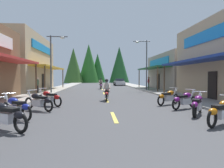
{
  "coord_description": "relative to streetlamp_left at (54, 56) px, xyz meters",
  "views": [
    {
      "loc": [
        -0.71,
        -0.17,
        1.7
      ],
      "look_at": [
        0.95,
        22.65,
        0.92
      ],
      "focal_mm": 33.11,
      "sensor_mm": 36.0,
      "label": 1
    }
  ],
  "objects": [
    {
      "name": "ground",
      "position": [
        5.01,
        1.78,
        -3.9
      ],
      "size": [
        9.88,
        75.6,
        0.1
      ],
      "primitive_type": "cube",
      "color": "#424244"
    },
    {
      "name": "sidewalk_left",
      "position": [
        -1.23,
        1.78,
        -3.79
      ],
      "size": [
        2.61,
        75.6,
        0.12
      ],
      "primitive_type": "cube",
      "color": "#9E9991",
      "rests_on": "ground"
    },
    {
      "name": "sidewalk_right",
      "position": [
        11.26,
        1.78,
        -3.79
      ],
      "size": [
        2.61,
        75.6,
        0.12
      ],
      "primitive_type": "cube",
      "color": "#9E9991",
      "rests_on": "ground"
    },
    {
      "name": "centerline_dashes",
      "position": [
        5.01,
        5.71,
        -3.84
      ],
      "size": [
        0.16,
        49.85,
        0.01
      ],
      "color": "#E0C64C",
      "rests_on": "ground"
    },
    {
      "name": "storefront_left_far",
      "position": [
        -6.23,
        5.49,
        -0.45
      ],
      "size": [
        9.26,
        12.68,
        6.79
      ],
      "color": "tan",
      "rests_on": "ground"
    },
    {
      "name": "storefront_right_far",
      "position": [
        16.81,
        6.09,
        -1.47
      ],
      "size": [
        10.38,
        11.59,
        4.74
      ],
      "color": "gray",
      "rests_on": "ground"
    },
    {
      "name": "streetlamp_left",
      "position": [
        0.0,
        0.0,
        0.0
      ],
      "size": [
        2.08,
        0.3,
        5.86
      ],
      "color": "#474C51",
      "rests_on": "ground"
    },
    {
      "name": "streetlamp_right",
      "position": [
        10.04,
        3.69,
        0.16
      ],
      "size": [
        2.08,
        0.3,
        6.14
      ],
      "color": "#474C51",
      "rests_on": "ground"
    },
    {
      "name": "motorcycle_parked_right_0",
      "position": [
        8.69,
        -14.25,
        -3.36
      ],
      "size": [
        1.81,
        1.32,
        1.04
      ],
      "rotation": [
        0.0,
        0.0,
        0.61
      ],
      "color": "black",
      "rests_on": "ground"
    },
    {
      "name": "motorcycle_parked_right_1",
      "position": [
        8.76,
        -12.35,
        -3.36
      ],
      "size": [
        1.32,
        1.81,
        1.04
      ],
      "rotation": [
        0.0,
        0.0,
        0.96
      ],
      "color": "black",
      "rests_on": "ground"
    },
    {
      "name": "motorcycle_parked_right_2",
      "position": [
        8.95,
        -10.55,
        -3.36
      ],
      "size": [
        1.86,
        1.23,
        1.04
      ],
      "rotation": [
        0.0,
        0.0,
        0.56
      ],
      "color": "black",
      "rests_on": "ground"
    },
    {
      "name": "motorcycle_parked_right_3",
      "position": [
        8.65,
        -8.9,
        -3.36
      ],
      "size": [
        1.8,
        1.32,
        1.04
      ],
      "rotation": [
        0.0,
        0.0,
        0.62
      ],
      "color": "black",
      "rests_on": "ground"
    },
    {
      "name": "motorcycle_parked_left_1",
      "position": [
        1.4,
        -14.44,
        -3.36
      ],
      "size": [
        1.83,
        1.28,
        1.04
      ],
      "rotation": [
        0.0,
        0.0,
        2.55
      ],
      "color": "black",
      "rests_on": "ground"
    },
    {
      "name": "motorcycle_parked_left_2",
      "position": [
        1.05,
        -12.66,
        -3.36
      ],
      "size": [
        1.72,
        1.44,
        1.04
      ],
      "rotation": [
        0.0,
        0.0,
        2.45
      ],
      "color": "black",
      "rests_on": "ground"
    },
    {
      "name": "motorcycle_parked_left_3",
      "position": [
        1.36,
        -10.59,
        -3.36
      ],
      "size": [
        1.78,
        1.35,
        1.04
      ],
      "rotation": [
        0.0,
        0.0,
        2.51
      ],
      "color": "black",
      "rests_on": "ground"
    },
    {
      "name": "motorcycle_parked_left_4",
      "position": [
        1.49,
        -8.93,
        -3.36
      ],
      "size": [
        1.77,
        1.36,
        1.04
      ],
      "rotation": [
        0.0,
        0.0,
        2.5
      ],
      "color": "black",
      "rests_on": "ground"
    },
    {
      "name": "rider_cruising_lead",
      "position": [
        5.0,
        -6.38,
        -3.19
      ],
      "size": [
        0.6,
        2.14,
        1.57
      ],
      "rotation": [
        0.0,
        0.0,
        1.51
      ],
      "color": "black",
      "rests_on": "ground"
    },
    {
      "name": "rider_cruising_trailing",
      "position": [
        4.83,
        7.92,
        -3.19
      ],
      "size": [
        0.6,
        2.14,
        1.57
      ],
      "rotation": [
        0.0,
        0.0,
        1.63
      ],
      "color": "black",
      "rests_on": "ground"
    },
    {
      "name": "pedestrian_browsing",
      "position": [
        -1.64,
        -0.01,
        -2.85
      ],
      "size": [
        0.34,
        0.55,
        1.71
      ],
      "rotation": [
        0.0,
        0.0,
        3.39
      ],
      "color": "black",
      "rests_on": "ground"
    },
    {
      "name": "pedestrian_waiting",
      "position": [
        10.71,
        4.13,
        -2.82
      ],
      "size": [
        0.34,
        0.55,
        1.76
      ],
      "rotation": [
        0.0,
        0.0,
        2.88
      ],
      "color": "#3F593F",
      "rests_on": "ground"
    },
    {
      "name": "parked_car_curbside",
      "position": [
        8.75,
        19.97,
        -3.16
      ],
      "size": [
        2.06,
        4.3,
        1.4
      ],
      "rotation": [
        0.0,
        0.0,
        1.57
      ],
      "color": "silver",
      "rests_on": "ground"
    },
    {
      "name": "treeline_backdrop",
      "position": [
        4.07,
        41.41,
        1.5
      ],
      "size": [
        19.43,
        10.38,
        11.63
      ],
      "color": "#325A23",
      "rests_on": "ground"
    }
  ]
}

